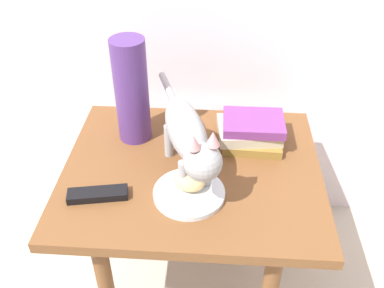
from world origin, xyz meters
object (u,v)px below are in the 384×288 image
bread_roll (189,181)px  book_stack (251,131)px  green_vase (132,91)px  plate (188,193)px  side_table (192,187)px  cat (189,137)px  tv_remote (98,194)px

bread_roll → book_stack: book_stack is taller
green_vase → plate: bearing=-54.4°
side_table → cat: (-0.01, -0.04, 0.21)m
side_table → cat: cat is taller
plate → cat: size_ratio=0.40×
green_vase → book_stack: bearing=-2.1°
bread_roll → tv_remote: 0.23m
side_table → green_vase: 0.32m
cat → green_vase: green_vase is taller
bread_roll → side_table: bearing=89.4°
book_stack → green_vase: size_ratio=0.62×
side_table → green_vase: bearing=143.0°
cat → bread_roll: bearing=-85.9°
side_table → tv_remote: tv_remote is taller
plate → green_vase: bearing=125.6°
book_stack → tv_remote: size_ratio=1.28×
side_table → bread_roll: (-0.00, -0.10, 0.11)m
book_stack → bread_roll: bearing=-126.6°
plate → cat: (-0.00, 0.07, 0.13)m
bread_roll → green_vase: (-0.18, 0.23, 0.12)m
plate → tv_remote: size_ratio=1.21×
side_table → book_stack: bearing=36.7°
plate → bread_roll: 0.03m
bread_roll → green_vase: green_vase is taller
cat → tv_remote: bearing=-157.4°
bread_roll → green_vase: bearing=127.1°
cat → green_vase: (-0.17, 0.17, 0.02)m
side_table → green_vase: green_vase is taller
bread_roll → plate: bearing=-102.9°
side_table → book_stack: (0.16, 0.12, 0.12)m
book_stack → plate: bearing=-125.8°
green_vase → cat: bearing=-45.1°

